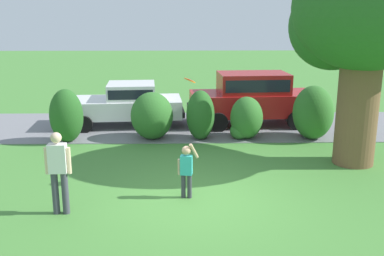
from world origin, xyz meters
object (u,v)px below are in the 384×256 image
parked_suv (253,96)px  child_thrower (186,167)px  frisbee (190,80)px  oak_tree_large (363,19)px  adult_onlooker (58,169)px  parked_sedan (126,103)px

parked_suv → child_thrower: bearing=-110.2°
parked_suv → frisbee: frisbee is taller
oak_tree_large → child_thrower: bearing=-151.7°
adult_onlooker → parked_suv: bearing=56.0°
adult_onlooker → frisbee: bearing=30.8°
parked_suv → adult_onlooker: size_ratio=2.76×
parked_suv → frisbee: 6.54m
parked_sedan → child_thrower: bearing=-72.1°
parked_suv → child_thrower: 7.19m
oak_tree_large → adult_onlooker: size_ratio=3.31×
parked_sedan → child_thrower: 7.04m
oak_tree_large → parked_sedan: oak_tree_large is taller
oak_tree_large → adult_onlooker: (-7.21, -3.25, -2.90)m
parked_sedan → child_thrower: size_ratio=3.51×
frisbee → parked_sedan: bearing=111.0°
oak_tree_large → parked_suv: size_ratio=1.20×
child_thrower → frisbee: 2.00m
parked_suv → adult_onlooker: 9.06m
parked_sedan → parked_suv: 4.64m
oak_tree_large → adult_onlooker: bearing=-155.7°
child_thrower → frisbee: frisbee is taller
child_thrower → adult_onlooker: adult_onlooker is taller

